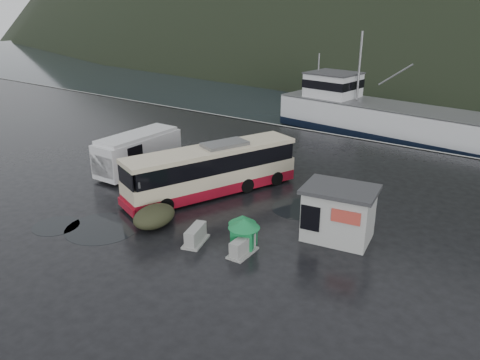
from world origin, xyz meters
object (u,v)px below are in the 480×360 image
Objects in this scene: fishing_trawler at (381,122)px; coach_bus at (213,193)px; waste_bin_left at (244,247)px; jersey_barrier_b at (243,254)px; jersey_barrier_a at (196,243)px; white_van at (140,171)px; ticket_kiosk at (337,238)px; waste_bin_right at (242,241)px; dome_tent at (155,225)px.

coach_bus is at bearing -88.34° from fishing_trawler.
jersey_barrier_b is at bearing -60.68° from waste_bin_left.
waste_bin_left is at bearing -76.45° from fishing_trawler.
coach_bus is 6.64m from jersey_barrier_a.
white_van is (-6.96, 0.19, 0.00)m from coach_bus.
ticket_kiosk is at bearing 47.19° from waste_bin_left.
coach_bus is at bearing 164.69° from ticket_kiosk.
waste_bin_left is 2.51m from jersey_barrier_a.
waste_bin_right is at bearing 40.52° from jersey_barrier_a.
waste_bin_left is 0.06× the size of fishing_trawler.
ticket_kiosk reaches higher than waste_bin_right.
dome_tent is 9.87m from ticket_kiosk.
fishing_trawler is (-3.61, 29.36, 0.00)m from waste_bin_left.
coach_bus is 6.55× the size of jersey_barrier_a.
coach_bus reaches higher than dome_tent.
waste_bin_right is at bearing 125.74° from jersey_barrier_b.
dome_tent is at bearing -162.12° from ticket_kiosk.
ticket_kiosk is 2.11× the size of jersey_barrier_b.
white_van is at bearing 150.58° from jersey_barrier_a.
jersey_barrier_b is at bearing 10.31° from jersey_barrier_a.
fishing_trawler reaches higher than dome_tent.
jersey_barrier_b is at bearing -75.97° from fishing_trawler.
fishing_trawler is at bearing 106.09° from coach_bus.
coach_bus reaches higher than waste_bin_left.
fishing_trawler is at bearing 96.08° from ticket_kiosk.
waste_bin_right is (12.23, -4.31, 0.00)m from white_van.
waste_bin_left is 0.58× the size of dome_tent.
coach_bus is 6.96m from white_van.
jersey_barrier_a is at bearing -30.81° from white_van.
ticket_kiosk is 5.19m from jersey_barrier_b.
fishing_trawler is at bearing 68.32° from white_van.
dome_tent is 30.26m from fishing_trawler.
waste_bin_right is at bearing -17.01° from coach_bus.
waste_bin_left is 0.68m from waste_bin_right.
dome_tent is (-5.44, -0.84, 0.00)m from waste_bin_left.
waste_bin_left reaches higher than waste_bin_right.
waste_bin_right is 29.03m from fishing_trawler.
waste_bin_left is (12.69, -4.82, 0.00)m from white_van.
waste_bin_right is 1.34m from jersey_barrier_b.
dome_tent is 5.77m from jersey_barrier_b.
jersey_barrier_a is at bearing -139.48° from waste_bin_right.
coach_bus is at bearing 93.03° from dome_tent.
white_van is 1.87× the size of ticket_kiosk.
ticket_kiosk reaches higher than dome_tent.
fishing_trawler is at bearing 97.01° from waste_bin_left.
waste_bin_right is 4.93m from ticket_kiosk.
waste_bin_left is (5.73, -4.62, 0.00)m from coach_bus.
ticket_kiosk reaches higher than jersey_barrier_b.
waste_bin_right is 5.16m from dome_tent.
white_van is 3.84× the size of jersey_barrier_a.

